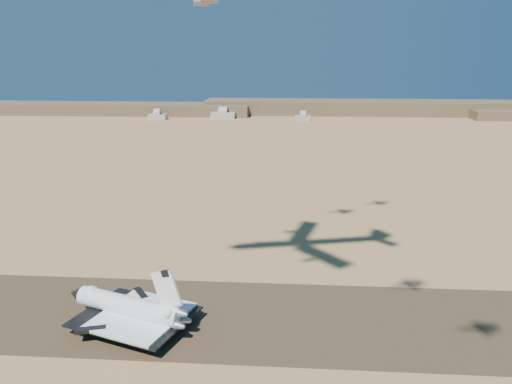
# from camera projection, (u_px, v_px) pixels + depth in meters

# --- Properties ---
(ground) EXTENTS (1200.00, 1200.00, 0.00)m
(ground) POSITION_uv_depth(u_px,v_px,m) (207.00, 316.00, 159.55)
(ground) COLOR tan
(ground) RESTS_ON ground
(runway) EXTENTS (600.00, 50.00, 0.06)m
(runway) POSITION_uv_depth(u_px,v_px,m) (207.00, 316.00, 159.54)
(runway) COLOR #4A3B25
(runway) RESTS_ON ground
(ridgeline) EXTENTS (960.00, 90.00, 18.00)m
(ridgeline) POSITION_uv_depth(u_px,v_px,m) (321.00, 109.00, 659.11)
(ridgeline) COLOR brown
(ridgeline) RESTS_ON ground
(hangars) EXTENTS (200.50, 29.50, 30.00)m
(hangars) POSITION_uv_depth(u_px,v_px,m) (219.00, 115.00, 621.75)
(hangars) COLOR beige
(hangars) RESTS_ON ground
(shuttle) EXTENTS (44.23, 35.88, 21.52)m
(shuttle) POSITION_uv_depth(u_px,v_px,m) (128.00, 308.00, 152.96)
(shuttle) COLOR white
(shuttle) RESTS_ON runway
(crew_a) EXTENTS (0.62, 0.76, 1.78)m
(crew_a) POSITION_uv_depth(u_px,v_px,m) (139.00, 342.00, 143.84)
(crew_a) COLOR #F95D0E
(crew_a) RESTS_ON runway
(crew_b) EXTENTS (0.82, 0.88, 1.58)m
(crew_b) POSITION_uv_depth(u_px,v_px,m) (145.00, 342.00, 144.22)
(crew_b) COLOR #F95D0E
(crew_b) RESTS_ON runway
(crew_c) EXTENTS (1.21, 0.98, 1.84)m
(crew_c) POSITION_uv_depth(u_px,v_px,m) (153.00, 343.00, 143.38)
(crew_c) COLOR #F95D0E
(crew_c) RESTS_ON runway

